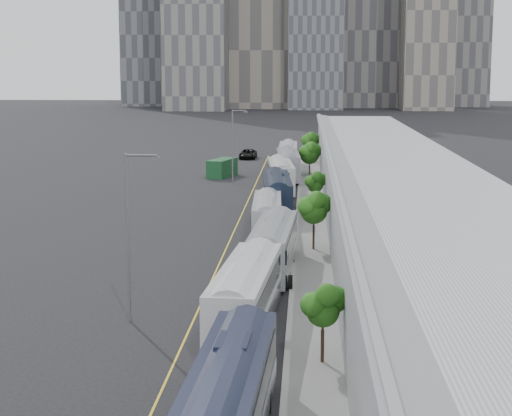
# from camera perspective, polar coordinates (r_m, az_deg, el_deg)

# --- Properties ---
(sidewalk) EXTENTS (10.00, 170.00, 0.12)m
(sidewalk) POSITION_cam_1_polar(r_m,az_deg,el_deg) (67.62, 6.68, -3.27)
(sidewalk) COLOR gray
(sidewalk) RESTS_ON ground
(lane_line) EXTENTS (0.12, 160.00, 0.02)m
(lane_line) POSITION_cam_1_polar(r_m,az_deg,el_deg) (67.84, -2.23, -3.22)
(lane_line) COLOR gold
(lane_line) RESTS_ON ground
(depot) EXTENTS (12.45, 160.40, 7.20)m
(depot) POSITION_cam_1_polar(r_m,az_deg,el_deg) (67.31, 10.12, -0.42)
(depot) COLOR gray
(depot) RESTS_ON ground
(bus_1) EXTENTS (3.17, 13.31, 3.86)m
(bus_1) POSITION_cam_1_polar(r_m,az_deg,el_deg) (34.22, -1.75, -13.08)
(bus_1) COLOR black
(bus_1) RESTS_ON ground
(bus_2) EXTENTS (3.61, 13.71, 3.97)m
(bus_2) POSITION_cam_1_polar(r_m,az_deg,el_deg) (48.62, -0.67, -6.22)
(bus_2) COLOR silver
(bus_2) RESTS_ON ground
(bus_3) EXTENTS (3.27, 13.29, 3.85)m
(bus_3) POSITION_cam_1_polar(r_m,az_deg,el_deg) (61.96, 1.17, -2.88)
(bus_3) COLOR gray
(bus_3) RESTS_ON ground
(bus_4) EXTENTS (2.90, 12.31, 3.58)m
(bus_4) POSITION_cam_1_polar(r_m,az_deg,el_deg) (75.49, 0.75, -0.78)
(bus_4) COLOR #A7ABB1
(bus_4) RESTS_ON ground
(bus_5) EXTENTS (3.67, 13.85, 4.00)m
(bus_5) POSITION_cam_1_polar(r_m,az_deg,el_deg) (87.79, 1.39, 0.75)
(bus_5) COLOR black
(bus_5) RESTS_ON ground
(bus_6) EXTENTS (3.79, 13.52, 3.90)m
(bus_6) POSITION_cam_1_polar(r_m,az_deg,el_deg) (103.04, 1.65, 1.99)
(bus_6) COLOR silver
(bus_6) RESTS_ON ground
(bus_7) EXTENTS (3.57, 13.89, 4.02)m
(bus_7) POSITION_cam_1_polar(r_m,az_deg,el_deg) (114.50, 2.14, 2.74)
(bus_7) COLOR gray
(bus_7) RESTS_ON ground
(bus_8) EXTENTS (2.94, 13.23, 3.86)m
(bus_8) POSITION_cam_1_polar(r_m,az_deg,el_deg) (127.79, 2.15, 3.38)
(bus_8) COLOR silver
(bus_8) RESTS_ON ground
(tree_1) EXTENTS (1.70, 1.70, 3.89)m
(tree_1) POSITION_cam_1_polar(r_m,az_deg,el_deg) (42.83, 4.48, -6.53)
(tree_1) COLOR black
(tree_1) RESTS_ON ground
(tree_2) EXTENTS (2.22, 2.22, 4.77)m
(tree_2) POSITION_cam_1_polar(r_m,az_deg,el_deg) (69.35, 3.88, 0.09)
(tree_2) COLOR black
(tree_2) RESTS_ON ground
(tree_3) EXTENTS (1.65, 1.65, 3.93)m
(tree_3) POSITION_cam_1_polar(r_m,az_deg,el_deg) (88.32, 3.97, 1.69)
(tree_3) COLOR black
(tree_3) RESTS_ON ground
(tree_4) EXTENTS (2.70, 2.70, 4.66)m
(tree_4) POSITION_cam_1_polar(r_m,az_deg,el_deg) (119.35, 3.59, 3.77)
(tree_4) COLOR black
(tree_4) RESTS_ON ground
(tree_5) EXTENTS (2.49, 2.49, 4.63)m
(tree_5) POSITION_cam_1_polar(r_m,az_deg,el_deg) (137.81, 3.62, 4.53)
(tree_5) COLOR black
(tree_5) RESTS_ON ground
(street_lamp_near) EXTENTS (2.04, 0.22, 9.89)m
(street_lamp_near) POSITION_cam_1_polar(r_m,az_deg,el_deg) (49.82, -8.36, -1.25)
(street_lamp_near) COLOR #59595E
(street_lamp_near) RESTS_ON ground
(street_lamp_far) EXTENTS (2.04, 0.22, 9.47)m
(street_lamp_far) POSITION_cam_1_polar(r_m,az_deg,el_deg) (111.07, -1.48, 4.48)
(street_lamp_far) COLOR #59595E
(street_lamp_far) RESTS_ON ground
(shipping_container) EXTENTS (3.88, 6.55, 2.45)m
(shipping_container) POSITION_cam_1_polar(r_m,az_deg,el_deg) (117.72, -2.27, 2.69)
(shipping_container) COLOR #123D1E
(shipping_container) RESTS_ON ground
(suv) EXTENTS (2.79, 5.76, 1.58)m
(suv) POSITION_cam_1_polar(r_m,az_deg,el_deg) (141.67, -0.54, 3.62)
(suv) COLOR black
(suv) RESTS_ON ground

